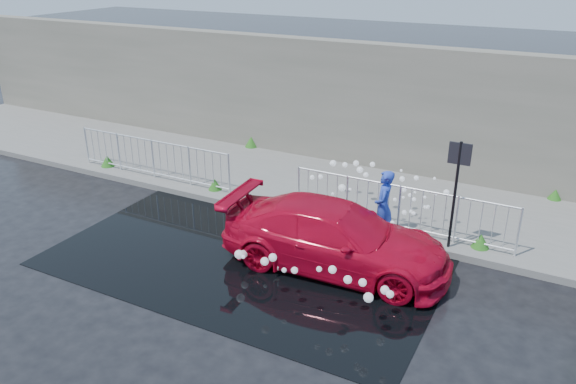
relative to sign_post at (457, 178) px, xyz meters
name	(u,v)px	position (x,y,z in m)	size (l,w,h in m)	color
ground	(201,272)	(-4.20, -3.10, -1.72)	(90.00, 90.00, 0.00)	black
pavement	(309,185)	(-4.20, 1.90, -1.65)	(30.00, 4.00, 0.15)	slate
curb	(274,212)	(-4.20, -0.10, -1.64)	(30.00, 0.25, 0.16)	slate
retaining_wall	(343,102)	(-4.20, 4.10, 0.18)	(30.00, 0.60, 3.50)	#605D51
puddle	(248,256)	(-3.70, -2.10, -1.72)	(8.00, 5.00, 0.01)	black
sign_post	(457,178)	(0.00, 0.00, 0.00)	(0.45, 0.06, 2.50)	black
railing_left	(153,157)	(-8.20, 0.25, -0.99)	(5.05, 0.05, 1.10)	silver
railing_right	(399,207)	(-1.20, 0.25, -0.99)	(5.05, 0.05, 1.10)	silver
weeds	(293,182)	(-4.43, 1.36, -1.41)	(12.17, 3.93, 0.38)	#174E14
water_spray	(343,219)	(-2.11, -0.80, -1.05)	(3.62, 5.47, 1.11)	white
red_car	(335,237)	(-1.92, -1.63, -1.05)	(1.89, 4.65, 1.35)	#B90723
person	(383,207)	(-1.45, -0.10, -0.90)	(0.60, 0.40, 1.65)	#243EB6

